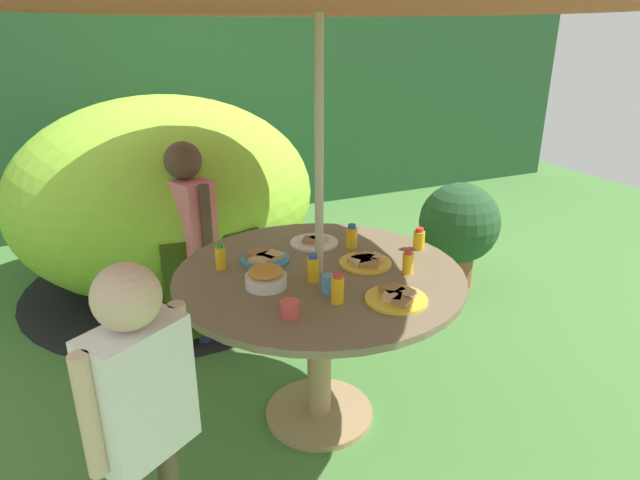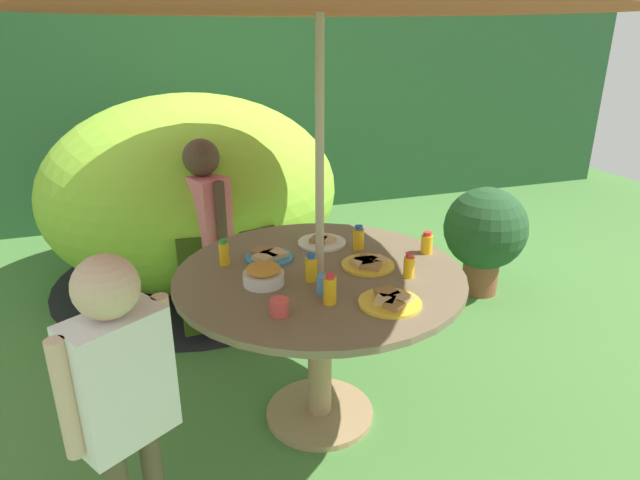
% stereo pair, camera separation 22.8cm
% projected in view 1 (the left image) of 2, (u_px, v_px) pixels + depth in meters
% --- Properties ---
extents(ground_plane, '(10.00, 10.00, 0.02)m').
position_uv_depth(ground_plane, '(319.00, 416.00, 2.63)').
color(ground_plane, '#477A38').
extents(hedge_backdrop, '(9.00, 0.70, 2.13)m').
position_uv_depth(hedge_backdrop, '(166.00, 103.00, 5.15)').
color(hedge_backdrop, '#234C28').
rests_on(hedge_backdrop, ground_plane).
extents(garden_table, '(1.25, 1.25, 0.76)m').
position_uv_depth(garden_table, '(319.00, 304.00, 2.41)').
color(garden_table, tan).
rests_on(garden_table, ground_plane).
extents(wooden_chair, '(0.59, 0.58, 1.00)m').
position_uv_depth(wooden_chair, '(197.00, 232.00, 3.42)').
color(wooden_chair, tan).
rests_on(wooden_chair, ground_plane).
extents(dome_tent, '(2.24, 2.24, 1.33)m').
position_uv_depth(dome_tent, '(166.00, 196.00, 3.74)').
color(dome_tent, '#8CC633').
rests_on(dome_tent, ground_plane).
extents(potted_plant, '(0.56, 0.56, 0.75)m').
position_uv_depth(potted_plant, '(459.00, 226.00, 3.80)').
color(potted_plant, brown).
rests_on(potted_plant, ground_plane).
extents(child_in_pink_shirt, '(0.27, 0.38, 1.18)m').
position_uv_depth(child_in_pink_shirt, '(188.00, 219.00, 3.00)').
color(child_in_pink_shirt, navy).
rests_on(child_in_pink_shirt, ground_plane).
extents(child_in_white_shirt, '(0.34, 0.29, 1.14)m').
position_uv_depth(child_in_white_shirt, '(140.00, 392.00, 1.62)').
color(child_in_white_shirt, brown).
rests_on(child_in_white_shirt, ground_plane).
extents(snack_bowl, '(0.17, 0.17, 0.09)m').
position_uv_depth(snack_bowl, '(266.00, 277.00, 2.20)').
color(snack_bowl, white).
rests_on(snack_bowl, garden_table).
extents(plate_mid_right, '(0.24, 0.24, 0.03)m').
position_uv_depth(plate_mid_right, '(397.00, 297.00, 2.10)').
color(plate_mid_right, yellow).
rests_on(plate_mid_right, garden_table).
extents(plate_center_front, '(0.23, 0.23, 0.03)m').
position_uv_depth(plate_center_front, '(365.00, 262.00, 2.42)').
color(plate_center_front, yellow).
rests_on(plate_center_front, garden_table).
extents(plate_center_back, '(0.22, 0.22, 0.03)m').
position_uv_depth(plate_center_back, '(264.00, 258.00, 2.46)').
color(plate_center_back, '#338CD8').
rests_on(plate_center_back, garden_table).
extents(plate_back_edge, '(0.23, 0.23, 0.03)m').
position_uv_depth(plate_back_edge, '(314.00, 242.00, 2.65)').
color(plate_back_edge, white).
rests_on(plate_back_edge, garden_table).
extents(juice_bottle_near_left, '(0.05, 0.05, 0.12)m').
position_uv_depth(juice_bottle_near_left, '(337.00, 289.00, 2.07)').
color(juice_bottle_near_left, yellow).
rests_on(juice_bottle_near_left, garden_table).
extents(juice_bottle_near_right, '(0.05, 0.05, 0.10)m').
position_uv_depth(juice_bottle_near_right, '(419.00, 239.00, 2.58)').
color(juice_bottle_near_right, yellow).
rests_on(juice_bottle_near_right, garden_table).
extents(juice_bottle_far_left, '(0.05, 0.05, 0.12)m').
position_uv_depth(juice_bottle_far_left, '(313.00, 269.00, 2.25)').
color(juice_bottle_far_left, yellow).
rests_on(juice_bottle_far_left, garden_table).
extents(juice_bottle_far_right, '(0.04, 0.04, 0.12)m').
position_uv_depth(juice_bottle_far_right, '(220.00, 257.00, 2.36)').
color(juice_bottle_far_right, yellow).
rests_on(juice_bottle_far_right, garden_table).
extents(juice_bottle_mid_left, '(0.05, 0.05, 0.12)m').
position_uv_depth(juice_bottle_mid_left, '(352.00, 237.00, 2.60)').
color(juice_bottle_mid_left, yellow).
rests_on(juice_bottle_mid_left, garden_table).
extents(juice_bottle_front_edge, '(0.05, 0.05, 0.11)m').
position_uv_depth(juice_bottle_front_edge, '(408.00, 262.00, 2.32)').
color(juice_bottle_front_edge, yellow).
rests_on(juice_bottle_front_edge, garden_table).
extents(cup_near, '(0.06, 0.06, 0.07)m').
position_uv_depth(cup_near, '(328.00, 284.00, 2.16)').
color(cup_near, '#4C99D8').
rests_on(cup_near, garden_table).
extents(cup_far, '(0.07, 0.07, 0.06)m').
position_uv_depth(cup_far, '(290.00, 309.00, 1.98)').
color(cup_far, '#E04C47').
rests_on(cup_far, garden_table).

